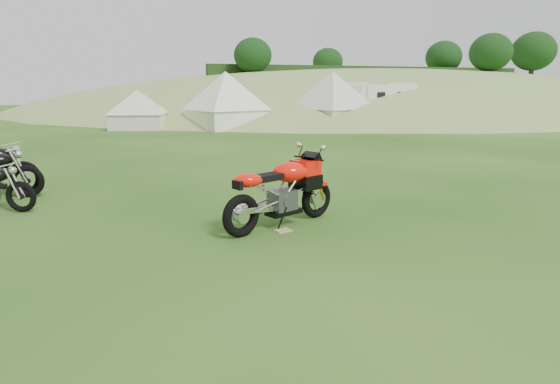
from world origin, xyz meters
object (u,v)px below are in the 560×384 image
object	(u,v)px
tent_left	(138,107)
tent_mid	(226,101)
caravan	(378,104)
tent_right	(332,101)
plywood_board	(283,231)
sport_motorcycle	(281,187)

from	to	relation	value
tent_left	tent_mid	distance (m)	4.57
tent_left	caravan	bearing A→B (deg)	12.17
tent_right	plywood_board	bearing A→B (deg)	-138.04
tent_mid	tent_left	bearing A→B (deg)	146.18
sport_motorcycle	tent_right	distance (m)	19.28
tent_mid	caravan	world-z (taller)	tent_mid
sport_motorcycle	caravan	world-z (taller)	caravan
plywood_board	tent_mid	distance (m)	18.45
plywood_board	caravan	distance (m)	22.45
sport_motorcycle	caravan	size ratio (longest dim) A/B	0.42
caravan	plywood_board	bearing A→B (deg)	-140.10
caravan	tent_mid	bearing A→B (deg)	166.72
sport_motorcycle	tent_mid	xyz separation A→B (m)	(2.85, 17.90, 0.78)
tent_right	tent_left	bearing A→B (deg)	148.05
tent_right	caravan	xyz separation A→B (m)	(3.60, 1.27, -0.25)
tent_left	tent_right	xyz separation A→B (m)	(10.20, -1.87, 0.30)
tent_left	caravan	distance (m)	13.81
plywood_board	tent_mid	bearing A→B (deg)	80.90
sport_motorcycle	tent_mid	size ratio (longest dim) A/B	0.65
sport_motorcycle	plywood_board	size ratio (longest dim) A/B	8.87
tent_left	tent_right	world-z (taller)	tent_right
plywood_board	caravan	world-z (taller)	caravan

